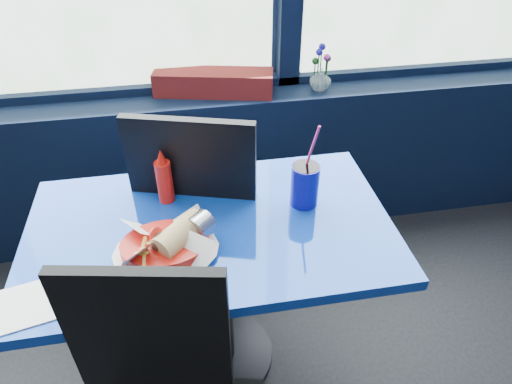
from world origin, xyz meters
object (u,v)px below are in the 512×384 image
at_px(near_table, 213,264).
at_px(chair_near_back, 185,204).
at_px(ketchup_bottle, 164,179).
at_px(food_basket, 167,244).
at_px(flower_vase, 321,77).
at_px(planter_box, 213,82).
at_px(soda_cup, 305,184).

xyz_separation_m(near_table, chair_near_back, (-0.08, 0.31, 0.04)).
bearing_deg(ketchup_bottle, chair_near_back, 69.62).
height_order(food_basket, ketchup_bottle, ketchup_bottle).
bearing_deg(ketchup_bottle, food_basket, -90.29).
distance_m(near_table, ketchup_bottle, 0.35).
relative_size(near_table, ketchup_bottle, 5.78).
distance_m(food_basket, ketchup_bottle, 0.27).
bearing_deg(food_basket, ketchup_bottle, 69.85).
xyz_separation_m(near_table, food_basket, (-0.14, -0.11, 0.22)).
bearing_deg(near_table, food_basket, -142.25).
height_order(near_table, flower_vase, flower_vase).
relative_size(near_table, food_basket, 3.48).
distance_m(near_table, chair_near_back, 0.32).
distance_m(chair_near_back, flower_vase, 0.91).
distance_m(planter_box, food_basket, 1.02).
bearing_deg(ketchup_bottle, near_table, -50.09).
relative_size(planter_box, food_basket, 1.61).
bearing_deg(planter_box, near_table, -84.21).
height_order(planter_box, food_basket, planter_box).
relative_size(near_table, planter_box, 2.16).
distance_m(near_table, flower_vase, 1.08).
height_order(chair_near_back, food_basket, chair_near_back).
relative_size(chair_near_back, ketchup_bottle, 5.06).
distance_m(flower_vase, soda_cup, 0.82).
bearing_deg(chair_near_back, planter_box, -91.36).
relative_size(planter_box, ketchup_bottle, 2.68).
height_order(food_basket, soda_cup, soda_cup).
bearing_deg(ketchup_bottle, planter_box, 71.39).
xyz_separation_m(planter_box, soda_cup, (0.23, -0.82, -0.02)).
distance_m(planter_box, ketchup_bottle, 0.76).
distance_m(chair_near_back, planter_box, 0.65).
height_order(planter_box, ketchup_bottle, ketchup_bottle).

